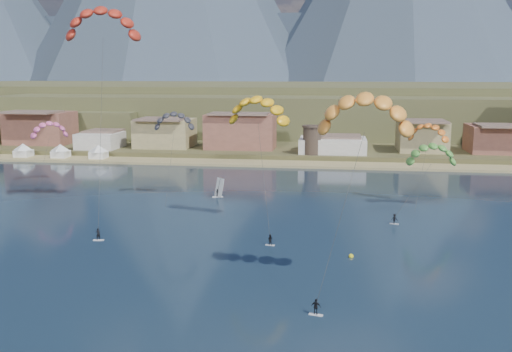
# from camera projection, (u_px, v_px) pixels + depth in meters

# --- Properties ---
(ground) EXTENTS (2400.00, 2400.00, 0.00)m
(ground) POSITION_uv_depth(u_px,v_px,m) (213.00, 325.00, 59.15)
(ground) COLOR black
(ground) RESTS_ON ground
(beach) EXTENTS (2200.00, 12.00, 0.90)m
(beach) POSITION_uv_depth(u_px,v_px,m) (293.00, 164.00, 162.38)
(beach) COLOR tan
(beach) RESTS_ON ground
(land) EXTENTS (2200.00, 900.00, 4.00)m
(land) POSITION_uv_depth(u_px,v_px,m) (326.00, 98.00, 604.75)
(land) COLOR brown
(land) RESTS_ON ground
(foothills) EXTENTS (940.00, 210.00, 18.00)m
(foothills) POSITION_uv_depth(u_px,v_px,m) (358.00, 107.00, 280.93)
(foothills) COLOR brown
(foothills) RESTS_ON ground
(town) EXTENTS (400.00, 24.00, 12.00)m
(town) POSITION_uv_depth(u_px,v_px,m) (172.00, 129.00, 182.14)
(town) COLOR silver
(town) RESTS_ON ground
(watchtower) EXTENTS (5.82, 5.82, 8.60)m
(watchtower) POSITION_uv_depth(u_px,v_px,m) (312.00, 140.00, 168.40)
(watchtower) COLOR #47382D
(watchtower) RESTS_ON ground
(beach_tents) EXTENTS (43.40, 6.40, 5.00)m
(beach_tents) POSITION_uv_depth(u_px,v_px,m) (41.00, 147.00, 172.34)
(beach_tents) COLOR white
(beach_tents) RESTS_ON ground
(kitesurfer_red) EXTENTS (14.43, 21.10, 39.49)m
(kitesurfer_red) POSITION_uv_depth(u_px,v_px,m) (102.00, 19.00, 99.52)
(kitesurfer_red) COLOR silver
(kitesurfer_red) RESTS_ON ground
(kitesurfer_yellow) EXTENTS (11.98, 16.28, 24.18)m
(kitesurfer_yellow) POSITION_uv_depth(u_px,v_px,m) (258.00, 106.00, 95.31)
(kitesurfer_yellow) COLOR silver
(kitesurfer_yellow) RESTS_ON ground
(kitesurfer_orange) EXTENTS (11.82, 11.20, 24.81)m
(kitesurfer_orange) POSITION_uv_depth(u_px,v_px,m) (365.00, 108.00, 64.52)
(kitesurfer_orange) COLOR silver
(kitesurfer_orange) RESTS_ON ground
(kitesurfer_green) EXTENTS (13.56, 15.73, 17.14)m
(kitesurfer_green) POSITION_uv_depth(u_px,v_px,m) (432.00, 151.00, 108.18)
(kitesurfer_green) COLOR silver
(kitesurfer_green) RESTS_ON ground
(distant_kite_pink) EXTENTS (8.94, 8.17, 16.52)m
(distant_kite_pink) POSITION_uv_depth(u_px,v_px,m) (49.00, 127.00, 133.19)
(distant_kite_pink) COLOR #262626
(distant_kite_pink) RESTS_ON ground
(distant_kite_dark) EXTENTS (8.87, 6.35, 19.60)m
(distant_kite_dark) POSITION_uv_depth(u_px,v_px,m) (174.00, 118.00, 115.10)
(distant_kite_dark) COLOR #262626
(distant_kite_dark) RESTS_ON ground
(distant_kite_orange) EXTENTS (8.80, 7.23, 17.78)m
(distant_kite_orange) POSITION_uv_depth(u_px,v_px,m) (428.00, 129.00, 111.07)
(distant_kite_orange) COLOR #262626
(distant_kite_orange) RESTS_ON ground
(windsurfer) EXTENTS (2.35, 2.58, 4.03)m
(windsurfer) POSITION_uv_depth(u_px,v_px,m) (218.00, 191.00, 119.97)
(windsurfer) COLOR silver
(windsurfer) RESTS_ON ground
(buoy) EXTENTS (0.69, 0.69, 0.69)m
(buoy) POSITION_uv_depth(u_px,v_px,m) (351.00, 256.00, 81.00)
(buoy) COLOR yellow
(buoy) RESTS_ON ground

